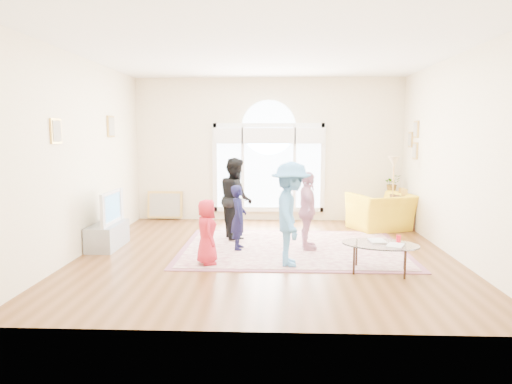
{
  "coord_description": "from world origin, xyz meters",
  "views": [
    {
      "loc": [
        0.15,
        -7.32,
        1.96
      ],
      "look_at": [
        -0.17,
        0.3,
        0.99
      ],
      "focal_mm": 32.0,
      "sensor_mm": 36.0,
      "label": 1
    }
  ],
  "objects_px": {
    "area_rug": "(292,248)",
    "television": "(107,207)",
    "tv_console": "(108,236)",
    "coffee_table": "(380,245)",
    "armchair": "(381,212)"
  },
  "relations": [
    {
      "from": "area_rug",
      "to": "television",
      "type": "xyz_separation_m",
      "value": [
        -3.19,
        -0.07,
        0.7
      ]
    },
    {
      "from": "tv_console",
      "to": "coffee_table",
      "type": "bearing_deg",
      "value": -16.0
    },
    {
      "from": "coffee_table",
      "to": "armchair",
      "type": "relative_size",
      "value": 1.06
    },
    {
      "from": "tv_console",
      "to": "armchair",
      "type": "height_order",
      "value": "armchair"
    },
    {
      "from": "area_rug",
      "to": "coffee_table",
      "type": "xyz_separation_m",
      "value": [
        1.19,
        -1.32,
        0.39
      ]
    },
    {
      "from": "coffee_table",
      "to": "armchair",
      "type": "bearing_deg",
      "value": 92.07
    },
    {
      "from": "tv_console",
      "to": "armchair",
      "type": "relative_size",
      "value": 0.87
    },
    {
      "from": "tv_console",
      "to": "armchair",
      "type": "xyz_separation_m",
      "value": [
        5.08,
        1.71,
        0.16
      ]
    },
    {
      "from": "area_rug",
      "to": "armchair",
      "type": "xyz_separation_m",
      "value": [
        1.88,
        1.64,
        0.36
      ]
    },
    {
      "from": "coffee_table",
      "to": "armchair",
      "type": "distance_m",
      "value": 3.05
    },
    {
      "from": "armchair",
      "to": "coffee_table",
      "type": "bearing_deg",
      "value": 55.48
    },
    {
      "from": "television",
      "to": "coffee_table",
      "type": "height_order",
      "value": "television"
    },
    {
      "from": "tv_console",
      "to": "television",
      "type": "relative_size",
      "value": 1.01
    },
    {
      "from": "television",
      "to": "coffee_table",
      "type": "relative_size",
      "value": 0.82
    },
    {
      "from": "tv_console",
      "to": "television",
      "type": "distance_m",
      "value": 0.5
    }
  ]
}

